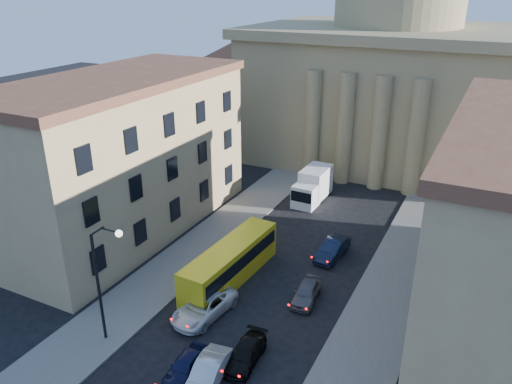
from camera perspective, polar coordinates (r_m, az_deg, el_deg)
sidewalk_left at (r=43.36m, az=-8.84°, el=-8.24°), size 5.00×60.00×0.15m
sidewalk_right at (r=37.58m, az=13.67°, el=-14.16°), size 5.00×60.00×0.15m
church at (r=69.42m, az=15.26°, el=13.57°), size 68.02×28.76×36.60m
building_left at (r=48.06m, az=-15.00°, el=4.10°), size 11.60×26.60×14.70m
street_lamp at (r=33.36m, az=-17.11°, el=-8.96°), size 2.62×0.44×8.83m
car_left_near at (r=32.61m, az=-8.04°, el=-19.03°), size 1.79×3.97×1.32m
car_right_near at (r=31.87m, az=-5.53°, el=-19.89°), size 2.17×4.67×1.48m
car_left_mid at (r=36.97m, az=-5.92°, el=-12.89°), size 3.18×5.81×1.54m
car_right_mid at (r=33.16m, az=-1.24°, el=-18.02°), size 2.00×4.35×1.23m
car_right_far at (r=38.60m, az=5.81°, el=-11.29°), size 2.04×4.25×1.40m
car_right_distant at (r=44.29m, az=8.72°, el=-6.46°), size 2.05×4.82×1.55m
city_bus at (r=40.30m, az=-2.95°, el=-7.96°), size 3.13×11.03×3.07m
box_truck at (r=54.83m, az=6.48°, el=0.65°), size 2.62×6.33×3.44m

